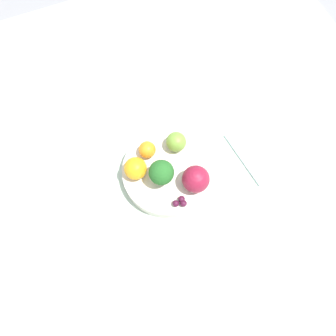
{
  "coord_description": "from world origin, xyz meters",
  "views": [
    {
      "loc": [
        0.1,
        0.24,
        0.72
      ],
      "look_at": [
        0.0,
        0.0,
        0.06
      ],
      "focal_mm": 35.0,
      "sensor_mm": 36.0,
      "label": 1
    }
  ],
  "objects_px": {
    "apple_green": "(176,142)",
    "orange_front": "(147,150)",
    "apple_red": "(196,179)",
    "bowl": "(168,172)",
    "orange_back": "(135,168)",
    "broccoli": "(161,173)",
    "grape_cluster": "(179,202)",
    "napkin": "(266,146)"
  },
  "relations": [
    {
      "from": "broccoli",
      "to": "apple_green",
      "type": "bearing_deg",
      "value": -134.11
    },
    {
      "from": "broccoli",
      "to": "orange_back",
      "type": "distance_m",
      "value": 0.06
    },
    {
      "from": "napkin",
      "to": "apple_red",
      "type": "bearing_deg",
      "value": 8.16
    },
    {
      "from": "apple_red",
      "to": "grape_cluster",
      "type": "relative_size",
      "value": 2.29
    },
    {
      "from": "apple_green",
      "to": "orange_front",
      "type": "relative_size",
      "value": 1.18
    },
    {
      "from": "bowl",
      "to": "orange_back",
      "type": "relative_size",
      "value": 4.13
    },
    {
      "from": "bowl",
      "to": "orange_front",
      "type": "bearing_deg",
      "value": -63.28
    },
    {
      "from": "broccoli",
      "to": "apple_red",
      "type": "xyz_separation_m",
      "value": [
        -0.06,
        0.04,
        -0.01
      ]
    },
    {
      "from": "orange_back",
      "to": "grape_cluster",
      "type": "bearing_deg",
      "value": 120.54
    },
    {
      "from": "orange_front",
      "to": "orange_back",
      "type": "height_order",
      "value": "orange_back"
    },
    {
      "from": "broccoli",
      "to": "apple_red",
      "type": "height_order",
      "value": "broccoli"
    },
    {
      "from": "grape_cluster",
      "to": "bowl",
      "type": "bearing_deg",
      "value": -95.48
    },
    {
      "from": "apple_red",
      "to": "napkin",
      "type": "relative_size",
      "value": 0.36
    },
    {
      "from": "broccoli",
      "to": "napkin",
      "type": "distance_m",
      "value": 0.27
    },
    {
      "from": "apple_red",
      "to": "orange_front",
      "type": "height_order",
      "value": "apple_red"
    },
    {
      "from": "apple_red",
      "to": "grape_cluster",
      "type": "distance_m",
      "value": 0.06
    },
    {
      "from": "apple_green",
      "to": "orange_front",
      "type": "height_order",
      "value": "apple_green"
    },
    {
      "from": "apple_red",
      "to": "orange_back",
      "type": "bearing_deg",
      "value": -33.79
    },
    {
      "from": "orange_front",
      "to": "napkin",
      "type": "distance_m",
      "value": 0.28
    },
    {
      "from": "apple_green",
      "to": "orange_back",
      "type": "relative_size",
      "value": 0.91
    },
    {
      "from": "broccoli",
      "to": "grape_cluster",
      "type": "xyz_separation_m",
      "value": [
        -0.01,
        0.06,
        -0.03
      ]
    },
    {
      "from": "orange_front",
      "to": "orange_back",
      "type": "xyz_separation_m",
      "value": [
        0.04,
        0.03,
        0.01
      ]
    },
    {
      "from": "grape_cluster",
      "to": "broccoli",
      "type": "bearing_deg",
      "value": -78.21
    },
    {
      "from": "apple_green",
      "to": "napkin",
      "type": "xyz_separation_m",
      "value": [
        -0.2,
        0.07,
        -0.05
      ]
    },
    {
      "from": "grape_cluster",
      "to": "napkin",
      "type": "distance_m",
      "value": 0.26
    },
    {
      "from": "grape_cluster",
      "to": "orange_back",
      "type": "bearing_deg",
      "value": -59.46
    },
    {
      "from": "broccoli",
      "to": "grape_cluster",
      "type": "bearing_deg",
      "value": 101.79
    },
    {
      "from": "orange_front",
      "to": "orange_back",
      "type": "distance_m",
      "value": 0.05
    },
    {
      "from": "orange_back",
      "to": "orange_front",
      "type": "bearing_deg",
      "value": -139.49
    },
    {
      "from": "apple_green",
      "to": "napkin",
      "type": "height_order",
      "value": "apple_green"
    },
    {
      "from": "apple_green",
      "to": "orange_back",
      "type": "distance_m",
      "value": 0.11
    },
    {
      "from": "bowl",
      "to": "apple_green",
      "type": "height_order",
      "value": "apple_green"
    },
    {
      "from": "bowl",
      "to": "apple_green",
      "type": "distance_m",
      "value": 0.07
    },
    {
      "from": "broccoli",
      "to": "apple_green",
      "type": "xyz_separation_m",
      "value": [
        -0.06,
        -0.06,
        -0.02
      ]
    },
    {
      "from": "orange_back",
      "to": "grape_cluster",
      "type": "distance_m",
      "value": 0.12
    },
    {
      "from": "broccoli",
      "to": "grape_cluster",
      "type": "height_order",
      "value": "broccoli"
    },
    {
      "from": "broccoli",
      "to": "orange_front",
      "type": "relative_size",
      "value": 1.81
    },
    {
      "from": "apple_red",
      "to": "orange_front",
      "type": "relative_size",
      "value": 1.54
    },
    {
      "from": "apple_red",
      "to": "broccoli",
      "type": "bearing_deg",
      "value": -30.43
    },
    {
      "from": "apple_green",
      "to": "bowl",
      "type": "bearing_deg",
      "value": 50.2
    },
    {
      "from": "orange_front",
      "to": "grape_cluster",
      "type": "height_order",
      "value": "orange_front"
    },
    {
      "from": "broccoli",
      "to": "orange_front",
      "type": "height_order",
      "value": "broccoli"
    }
  ]
}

